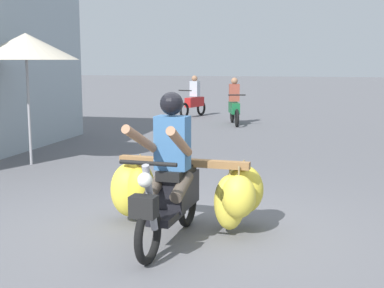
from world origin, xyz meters
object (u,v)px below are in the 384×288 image
at_px(motorbike_distant_ahead_left, 194,100).
at_px(market_umbrella_near_shop, 26,47).
at_px(motorbike_distant_ahead_right, 234,106).
at_px(motorbike_main_loaded, 180,187).

distance_m(motorbike_distant_ahead_left, market_umbrella_near_shop, 9.14).
bearing_deg(motorbike_distant_ahead_right, market_umbrella_near_shop, -110.74).
bearing_deg(motorbike_distant_ahead_right, motorbike_main_loaded, -84.40).
distance_m(motorbike_distant_ahead_left, motorbike_distant_ahead_right, 2.55).
height_order(motorbike_main_loaded, market_umbrella_near_shop, market_umbrella_near_shop).
relative_size(motorbike_distant_ahead_left, motorbike_distant_ahead_right, 0.99).
height_order(motorbike_distant_ahead_right, market_umbrella_near_shop, market_umbrella_near_shop).
relative_size(motorbike_distant_ahead_right, market_umbrella_near_shop, 0.66).
height_order(motorbike_distant_ahead_left, motorbike_distant_ahead_right, same).
bearing_deg(motorbike_distant_ahead_left, motorbike_distant_ahead_right, -48.68).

